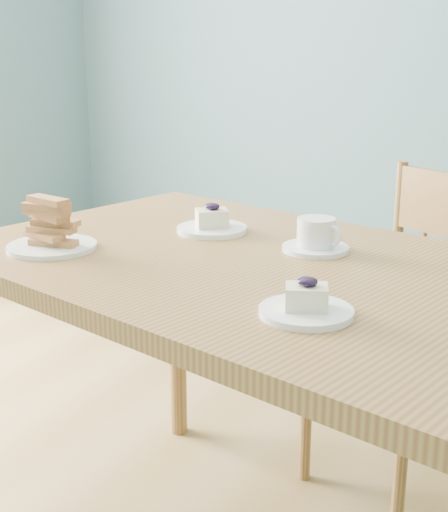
# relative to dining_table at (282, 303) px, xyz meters

# --- Properties ---
(dining_table) EXTENTS (1.63, 1.12, 0.80)m
(dining_table) POSITION_rel_dining_table_xyz_m (0.00, 0.00, 0.00)
(dining_table) COLOR olive
(dining_table) RESTS_ON ground
(dining_chair) EXTENTS (0.55, 0.54, 0.92)m
(dining_chair) POSITION_rel_dining_table_xyz_m (0.13, 0.56, -0.25)
(dining_chair) COLOR olive
(dining_chair) RESTS_ON ground
(cheesecake_plate_near) EXTENTS (0.16, 0.16, 0.07)m
(cheesecake_plate_near) POSITION_rel_dining_table_xyz_m (0.15, -0.23, 0.10)
(cheesecake_plate_near) COLOR white
(cheesecake_plate_near) RESTS_ON dining_table
(cheesecake_plate_far) EXTENTS (0.17, 0.17, 0.07)m
(cheesecake_plate_far) POSITION_rel_dining_table_xyz_m (-0.28, 0.18, 0.10)
(cheesecake_plate_far) COLOR white
(cheesecake_plate_far) RESTS_ON dining_table
(coffee_cup) EXTENTS (0.15, 0.15, 0.07)m
(coffee_cup) POSITION_rel_dining_table_xyz_m (0.01, 0.15, 0.11)
(coffee_cup) COLOR white
(coffee_cup) RESTS_ON dining_table
(biscotti_plate) EXTENTS (0.20, 0.20, 0.12)m
(biscotti_plate) POSITION_rel_dining_table_xyz_m (-0.51, -0.14, 0.12)
(biscotti_plate) COLOR white
(biscotti_plate) RESTS_ON dining_table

